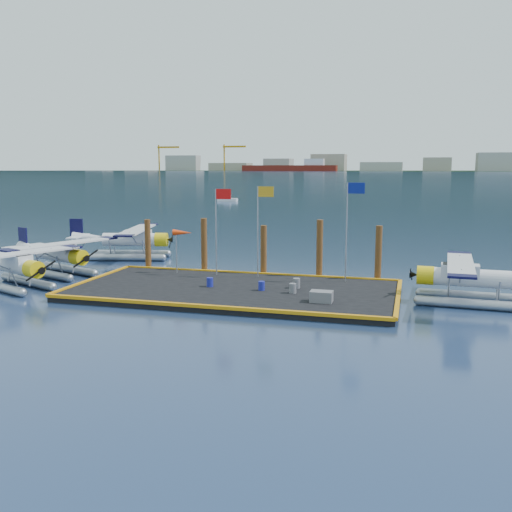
{
  "coord_description": "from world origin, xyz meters",
  "views": [
    {
      "loc": [
        10.58,
        -33.37,
        7.96
      ],
      "look_at": [
        0.87,
        2.0,
        2.15
      ],
      "focal_mm": 40.0,
      "sensor_mm": 36.0,
      "label": 1
    }
  ],
  "objects_px": {
    "piling_0": "(148,246)",
    "piling_1": "(204,247)",
    "drum_0": "(210,282)",
    "windsock": "(182,234)",
    "seaplane_b": "(59,257)",
    "crate": "(321,297)",
    "piling_3": "(319,251)",
    "piling_4": "(378,255)",
    "drum_1": "(293,288)",
    "seaplane_a": "(15,268)",
    "drum_2": "(262,286)",
    "flagpole_red": "(219,218)",
    "seaplane_d": "(466,280)",
    "flagpole_blue": "(350,217)",
    "drum_4": "(296,283)",
    "seaplane_c": "(133,242)",
    "piling_2": "(264,252)",
    "flagpole_yellow": "(261,217)"
  },
  "relations": [
    {
      "from": "crate",
      "to": "piling_3",
      "type": "xyz_separation_m",
      "value": [
        -1.36,
        7.72,
        1.44
      ]
    },
    {
      "from": "flagpole_red",
      "to": "piling_0",
      "type": "xyz_separation_m",
      "value": [
        -6.21,
        1.6,
        -2.4
      ]
    },
    {
      "from": "windsock",
      "to": "piling_3",
      "type": "relative_size",
      "value": 0.73
    },
    {
      "from": "flagpole_yellow",
      "to": "piling_4",
      "type": "bearing_deg",
      "value": 11.6
    },
    {
      "from": "drum_4",
      "to": "seaplane_d",
      "type": "bearing_deg",
      "value": 0.29
    },
    {
      "from": "drum_0",
      "to": "windsock",
      "type": "bearing_deg",
      "value": 131.49
    },
    {
      "from": "seaplane_d",
      "to": "drum_2",
      "type": "bearing_deg",
      "value": 99.1
    },
    {
      "from": "seaplane_a",
      "to": "seaplane_d",
      "type": "relative_size",
      "value": 0.96
    },
    {
      "from": "drum_2",
      "to": "flagpole_blue",
      "type": "bearing_deg",
      "value": 39.97
    },
    {
      "from": "seaplane_a",
      "to": "piling_4",
      "type": "height_order",
      "value": "piling_4"
    },
    {
      "from": "drum_2",
      "to": "crate",
      "type": "distance_m",
      "value": 4.51
    },
    {
      "from": "seaplane_b",
      "to": "piling_1",
      "type": "bearing_deg",
      "value": 127.62
    },
    {
      "from": "flagpole_yellow",
      "to": "drum_1",
      "type": "bearing_deg",
      "value": -54.01
    },
    {
      "from": "flagpole_red",
      "to": "piling_1",
      "type": "distance_m",
      "value": 3.28
    },
    {
      "from": "seaplane_a",
      "to": "windsock",
      "type": "relative_size",
      "value": 2.83
    },
    {
      "from": "flagpole_yellow",
      "to": "drum_0",
      "type": "bearing_deg",
      "value": -120.33
    },
    {
      "from": "seaplane_d",
      "to": "windsock",
      "type": "distance_m",
      "value": 19.09
    },
    {
      "from": "seaplane_b",
      "to": "drum_2",
      "type": "distance_m",
      "value": 16.23
    },
    {
      "from": "drum_1",
      "to": "piling_0",
      "type": "height_order",
      "value": "piling_0"
    },
    {
      "from": "piling_3",
      "to": "piling_4",
      "type": "bearing_deg",
      "value": 0.0
    },
    {
      "from": "piling_4",
      "to": "piling_0",
      "type": "bearing_deg",
      "value": 180.0
    },
    {
      "from": "drum_0",
      "to": "flagpole_red",
      "type": "height_order",
      "value": "flagpole_red"
    },
    {
      "from": "flagpole_blue",
      "to": "piling_0",
      "type": "distance_m",
      "value": 15.51
    },
    {
      "from": "drum_4",
      "to": "drum_1",
      "type": "bearing_deg",
      "value": -87.31
    },
    {
      "from": "drum_1",
      "to": "drum_2",
      "type": "xyz_separation_m",
      "value": [
        -2.02,
        0.28,
        -0.02
      ]
    },
    {
      "from": "drum_1",
      "to": "piling_2",
      "type": "distance_m",
      "value": 6.94
    },
    {
      "from": "seaplane_d",
      "to": "drum_2",
      "type": "height_order",
      "value": "seaplane_d"
    },
    {
      "from": "piling_0",
      "to": "piling_3",
      "type": "xyz_separation_m",
      "value": [
        13.0,
        0.0,
        0.15
      ]
    },
    {
      "from": "flagpole_blue",
      "to": "drum_0",
      "type": "bearing_deg",
      "value": -154.78
    },
    {
      "from": "flagpole_red",
      "to": "piling_4",
      "type": "distance_m",
      "value": 11.17
    },
    {
      "from": "drum_1",
      "to": "crate",
      "type": "relative_size",
      "value": 0.48
    },
    {
      "from": "seaplane_b",
      "to": "windsock",
      "type": "relative_size",
      "value": 2.89
    },
    {
      "from": "seaplane_d",
      "to": "drum_0",
      "type": "distance_m",
      "value": 15.41
    },
    {
      "from": "seaplane_c",
      "to": "piling_3",
      "type": "bearing_deg",
      "value": 59.23
    },
    {
      "from": "seaplane_b",
      "to": "piling_0",
      "type": "bearing_deg",
      "value": 139.12
    },
    {
      "from": "flagpole_yellow",
      "to": "piling_0",
      "type": "bearing_deg",
      "value": 170.14
    },
    {
      "from": "seaplane_b",
      "to": "flagpole_yellow",
      "type": "height_order",
      "value": "flagpole_yellow"
    },
    {
      "from": "piling_4",
      "to": "windsock",
      "type": "bearing_deg",
      "value": -173.25
    },
    {
      "from": "drum_4",
      "to": "piling_1",
      "type": "xyz_separation_m",
      "value": [
        -7.79,
        4.47,
        1.39
      ]
    },
    {
      "from": "drum_1",
      "to": "flagpole_blue",
      "type": "xyz_separation_m",
      "value": [
        2.84,
        4.35,
        3.99
      ]
    },
    {
      "from": "seaplane_a",
      "to": "piling_3",
      "type": "distance_m",
      "value": 20.29
    },
    {
      "from": "seaplane_a",
      "to": "crate",
      "type": "bearing_deg",
      "value": 112.54
    },
    {
      "from": "flagpole_red",
      "to": "seaplane_a",
      "type": "bearing_deg",
      "value": -152.85
    },
    {
      "from": "seaplane_a",
      "to": "piling_0",
      "type": "height_order",
      "value": "piling_0"
    },
    {
      "from": "piling_1",
      "to": "piling_2",
      "type": "xyz_separation_m",
      "value": [
        4.5,
        0.0,
        -0.2
      ]
    },
    {
      "from": "drum_4",
      "to": "piling_2",
      "type": "distance_m",
      "value": 5.68
    },
    {
      "from": "seaplane_b",
      "to": "seaplane_d",
      "type": "height_order",
      "value": "seaplane_b"
    },
    {
      "from": "drum_2",
      "to": "seaplane_d",
      "type": "bearing_deg",
      "value": 5.97
    },
    {
      "from": "drum_2",
      "to": "flagpole_blue",
      "type": "height_order",
      "value": "flagpole_blue"
    },
    {
      "from": "piling_0",
      "to": "piling_1",
      "type": "height_order",
      "value": "piling_1"
    }
  ]
}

